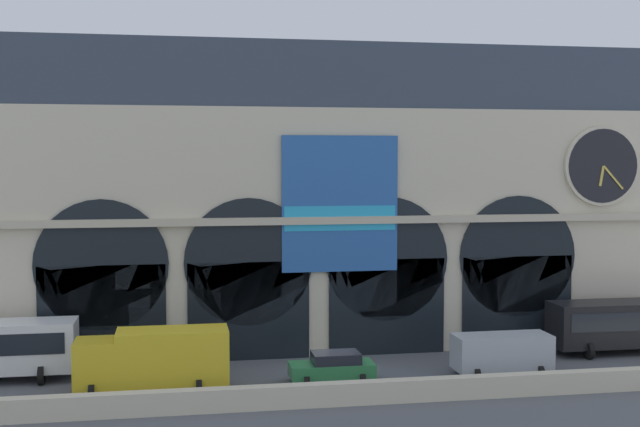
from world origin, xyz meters
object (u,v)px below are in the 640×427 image
box_truck_midwest (155,358)px  bus_east (639,323)px  car_center (333,367)px  van_mideast (502,352)px

box_truck_midwest → bus_east: (28.49, 3.56, 0.08)m
box_truck_midwest → bus_east: box_truck_midwest is taller
car_center → bus_east: bus_east is taller
box_truck_midwest → van_mideast: box_truck_midwest is taller
car_center → bus_east: bearing=9.6°
car_center → van_mideast: 9.22m
box_truck_midwest → van_mideast: 18.30m
bus_east → car_center: bearing=-170.4°
car_center → van_mideast: van_mideast is taller
car_center → bus_east: (19.41, 3.28, 0.98)m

